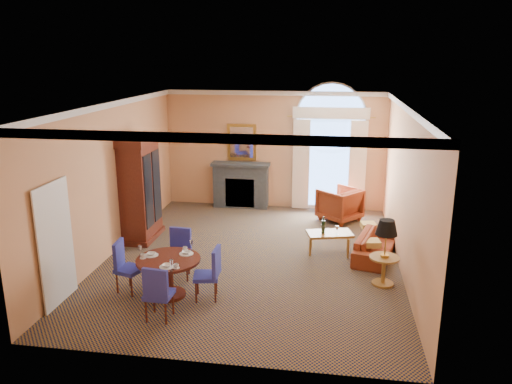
% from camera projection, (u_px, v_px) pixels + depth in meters
% --- Properties ---
extents(ground, '(7.50, 7.50, 0.00)m').
position_uv_depth(ground, '(252.00, 258.00, 10.49)').
color(ground, '#111938').
rests_on(ground, ground).
extents(room_envelope, '(6.04, 7.52, 3.45)m').
position_uv_depth(room_envelope, '(256.00, 134.00, 10.46)').
color(room_envelope, tan).
rests_on(room_envelope, ground).
extents(armoire, '(0.68, 1.21, 2.37)m').
position_uv_depth(armoire, '(140.00, 190.00, 11.33)').
color(armoire, '#40170E').
rests_on(armoire, ground).
extents(dining_table, '(1.12, 1.12, 0.91)m').
position_uv_depth(dining_table, '(169.00, 268.00, 8.71)').
color(dining_table, '#40170E').
rests_on(dining_table, ground).
extents(dining_chair_north, '(0.49, 0.49, 0.95)m').
position_uv_depth(dining_chair_north, '(180.00, 250.00, 9.51)').
color(dining_chair_north, navy).
rests_on(dining_chair_north, ground).
extents(dining_chair_south, '(0.45, 0.47, 0.95)m').
position_uv_depth(dining_chair_south, '(157.00, 290.00, 7.86)').
color(dining_chair_south, navy).
rests_on(dining_chair_south, ground).
extents(dining_chair_east, '(0.49, 0.49, 0.95)m').
position_uv_depth(dining_chair_east, '(211.00, 270.00, 8.60)').
color(dining_chair_east, navy).
rests_on(dining_chair_east, ground).
extents(dining_chair_west, '(0.53, 0.53, 0.95)m').
position_uv_depth(dining_chair_west, '(125.00, 263.00, 8.89)').
color(dining_chair_west, navy).
rests_on(dining_chair_west, ground).
extents(sofa, '(1.07, 1.80, 0.49)m').
position_uv_depth(sofa, '(375.00, 246.00, 10.48)').
color(sofa, maroon).
rests_on(sofa, ground).
extents(armchair, '(1.29, 1.29, 0.84)m').
position_uv_depth(armchair, '(340.00, 204.00, 12.77)').
color(armchair, maroon).
rests_on(armchair, ground).
extents(coffee_table, '(1.04, 0.75, 0.84)m').
position_uv_depth(coffee_table, '(329.00, 234.00, 10.60)').
color(coffee_table, olive).
rests_on(coffee_table, ground).
extents(side_table, '(0.55, 0.55, 1.23)m').
position_uv_depth(side_table, '(385.00, 244.00, 9.07)').
color(side_table, olive).
rests_on(side_table, ground).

